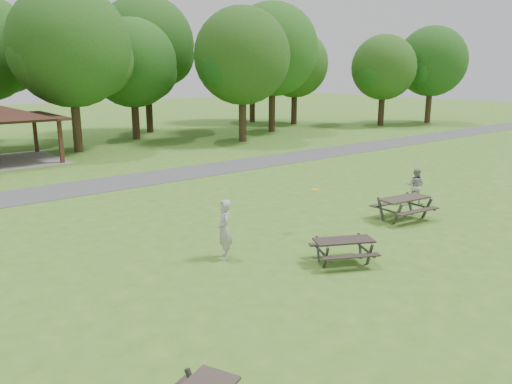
% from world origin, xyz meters
% --- Properties ---
extents(ground, '(160.00, 160.00, 0.00)m').
position_xyz_m(ground, '(0.00, 0.00, 0.00)').
color(ground, '#427321').
rests_on(ground, ground).
extents(asphalt_path, '(120.00, 3.20, 0.02)m').
position_xyz_m(asphalt_path, '(0.00, 14.00, 0.01)').
color(asphalt_path, '#48484B').
rests_on(asphalt_path, ground).
extents(tree_row_e, '(8.40, 8.00, 11.02)m').
position_xyz_m(tree_row_e, '(2.10, 25.03, 6.78)').
color(tree_row_e, '#312315').
rests_on(tree_row_e, ground).
extents(tree_row_f, '(7.35, 7.00, 9.55)m').
position_xyz_m(tree_row_f, '(8.09, 28.53, 5.84)').
color(tree_row_f, black).
rests_on(tree_row_f, ground).
extents(tree_row_g, '(7.77, 7.40, 10.25)m').
position_xyz_m(tree_row_g, '(14.09, 22.03, 6.33)').
color(tree_row_g, '#312215').
rests_on(tree_row_g, ground).
extents(tree_row_h, '(8.61, 8.20, 11.37)m').
position_xyz_m(tree_row_h, '(20.10, 25.53, 7.03)').
color(tree_row_h, '#302015').
rests_on(tree_row_h, ground).
extents(tree_row_i, '(7.14, 6.80, 9.52)m').
position_xyz_m(tree_row_i, '(26.08, 29.03, 5.91)').
color(tree_row_i, black).
rests_on(tree_row_i, ground).
extents(tree_row_j, '(6.72, 6.40, 8.96)m').
position_xyz_m(tree_row_j, '(32.08, 22.53, 5.56)').
color(tree_row_j, black).
rests_on(tree_row_j, ground).
extents(tree_deep_c, '(8.82, 8.40, 11.90)m').
position_xyz_m(tree_deep_c, '(11.10, 32.03, 7.44)').
color(tree_deep_c, black).
rests_on(tree_deep_c, ground).
extents(tree_deep_d, '(8.40, 8.00, 11.27)m').
position_xyz_m(tree_deep_d, '(24.10, 33.53, 7.03)').
color(tree_deep_d, black).
rests_on(tree_deep_d, ground).
extents(tree_flank_right, '(7.56, 7.20, 9.97)m').
position_xyz_m(tree_flank_right, '(38.09, 21.03, 6.15)').
color(tree_flank_right, '#312216').
rests_on(tree_flank_right, ground).
extents(picnic_table_middle, '(2.17, 2.02, 0.75)m').
position_xyz_m(picnic_table_middle, '(0.84, -0.32, 0.55)').
color(picnic_table_middle, '#29221E').
rests_on(picnic_table_middle, ground).
extents(picnic_table_far, '(2.22, 1.88, 0.88)m').
position_xyz_m(picnic_table_far, '(5.97, 1.24, 0.65)').
color(picnic_table_far, '#312A23').
rests_on(picnic_table_far, ground).
extents(frisbee_in_flight, '(0.29, 0.29, 0.02)m').
position_xyz_m(frisbee_in_flight, '(2.16, 2.21, 1.54)').
color(frisbee_in_flight, gold).
rests_on(frisbee_in_flight, ground).
extents(frisbee_thrower, '(0.67, 0.78, 1.82)m').
position_xyz_m(frisbee_thrower, '(-1.68, 2.15, 0.91)').
color(frisbee_thrower, '#ACACAF').
rests_on(frisbee_thrower, ground).
extents(frisbee_catcher, '(0.80, 0.91, 1.55)m').
position_xyz_m(frisbee_catcher, '(8.24, 2.31, 0.77)').
color(frisbee_catcher, '#A8A8AB').
rests_on(frisbee_catcher, ground).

